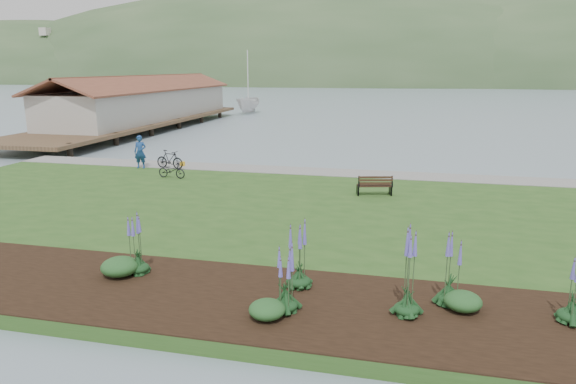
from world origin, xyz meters
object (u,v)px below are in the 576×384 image
at_px(person, 140,149).
at_px(bicycle_a, 172,170).
at_px(park_bench, 375,185).
at_px(sailboat, 249,114).

bearing_deg(person, bicycle_a, -45.39).
distance_m(park_bench, person, 14.37).
distance_m(person, bicycle_a, 3.79).
bearing_deg(person, park_bench, -24.02).
relative_size(park_bench, bicycle_a, 1.07).
distance_m(person, sailboat, 41.28).
relative_size(park_bench, person, 0.74).
xyz_separation_m(bicycle_a, sailboat, (-9.21, 42.96, -0.81)).
bearing_deg(sailboat, park_bench, -62.92).
relative_size(person, bicycle_a, 1.44).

